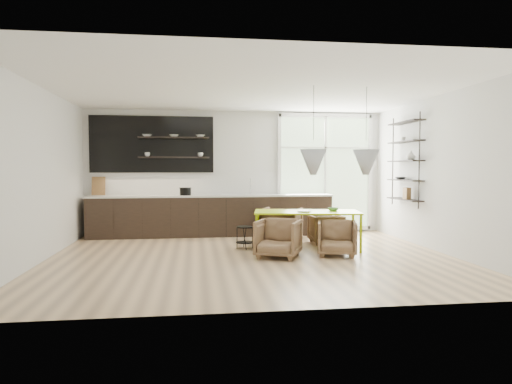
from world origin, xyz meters
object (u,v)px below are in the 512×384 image
at_px(armchair_back_left, 281,225).
at_px(armchair_back_right, 326,229).
at_px(armchair_front_left, 278,238).
at_px(dining_table, 307,214).
at_px(wire_stool, 245,234).
at_px(armchair_front_right, 337,238).

xyz_separation_m(armchair_back_left, armchair_back_right, (0.90, -0.22, -0.07)).
height_order(armchair_back_right, armchair_front_left, armchair_front_left).
xyz_separation_m(dining_table, armchair_front_left, (-0.70, -0.76, -0.34)).
bearing_deg(wire_stool, armchair_back_left, 36.43).
distance_m(armchair_back_right, armchair_front_left, 1.83).
relative_size(armchair_front_left, wire_stool, 1.70).
relative_size(dining_table, wire_stool, 4.92).
bearing_deg(armchair_front_right, dining_table, 132.59).
bearing_deg(armchair_front_right, armchair_front_left, -162.60).
relative_size(armchair_back_left, armchair_front_right, 1.17).
distance_m(dining_table, armchair_back_left, 0.93).
distance_m(armchair_back_left, armchair_front_left, 1.59).
distance_m(dining_table, armchair_front_left, 1.08).
xyz_separation_m(armchair_back_left, armchair_front_left, (-0.34, -1.55, -0.03)).
bearing_deg(armchair_front_left, armchair_front_right, 25.93).
bearing_deg(wire_stool, armchair_front_right, -30.77).
distance_m(dining_table, armchair_back_right, 0.88).
bearing_deg(armchair_front_left, wire_stool, 141.60).
bearing_deg(armchair_back_right, wire_stool, 13.19).
relative_size(armchair_back_left, wire_stool, 1.88).
bearing_deg(armchair_front_right, armchair_back_right, 98.14).
distance_m(armchair_back_left, armchair_back_right, 0.93).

